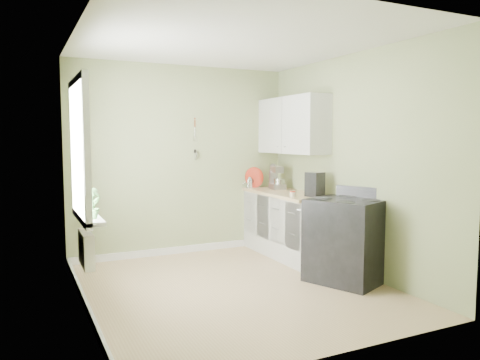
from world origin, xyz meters
name	(u,v)px	position (x,y,z in m)	size (l,w,h in m)	color
floor	(234,289)	(0.00, 0.00, -0.01)	(3.20, 3.60, 0.02)	tan
ceiling	(234,40)	(0.00, 0.00, 2.71)	(3.20, 3.60, 0.02)	white
wall_back	(181,160)	(0.00, 1.81, 1.35)	(3.20, 0.02, 2.70)	#949D6B
wall_left	(80,172)	(-1.61, 0.00, 1.35)	(0.02, 3.60, 2.70)	#949D6B
wall_right	(352,164)	(1.61, 0.00, 1.35)	(0.02, 3.60, 2.70)	#949D6B
base_cabinets	(288,225)	(1.30, 1.00, 0.43)	(0.60, 1.60, 0.87)	silver
countertop	(287,194)	(1.29, 1.00, 0.89)	(0.64, 1.60, 0.04)	tan
upper_cabinets	(292,125)	(1.43, 1.10, 1.85)	(0.35, 1.40, 0.80)	silver
window	(78,150)	(-1.58, 0.30, 1.55)	(0.06, 1.14, 1.44)	white
window_sill	(88,216)	(-1.51, 0.30, 0.88)	(0.18, 1.14, 0.04)	white
radiator	(86,249)	(-1.54, 0.25, 0.55)	(0.12, 0.50, 0.35)	white
wall_utensils	(195,145)	(0.20, 1.78, 1.56)	(0.02, 0.14, 0.58)	tan
stove	(346,240)	(1.28, -0.33, 0.49)	(0.97, 0.99, 1.09)	black
stand_mixer	(277,178)	(1.37, 1.43, 1.07)	(0.24, 0.34, 0.38)	#B2B2B7
kettle	(249,182)	(1.05, 1.72, 1.00)	(0.17, 0.10, 0.17)	silver
coffee_maker	(315,185)	(1.35, 0.42, 1.06)	(0.22, 0.24, 0.32)	black
red_tray	(254,177)	(1.14, 1.72, 1.07)	(0.32, 0.32, 0.02)	red
jar	(293,194)	(1.05, 0.48, 0.95)	(0.07, 0.07, 0.08)	beige
plant_a	(93,201)	(-1.50, -0.03, 1.07)	(0.18, 0.12, 0.34)	#36642D
plant_b	(89,202)	(-1.50, 0.24, 1.03)	(0.15, 0.12, 0.26)	#36642D
plant_c	(84,196)	(-1.50, 0.66, 1.05)	(0.16, 0.16, 0.29)	#36642D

